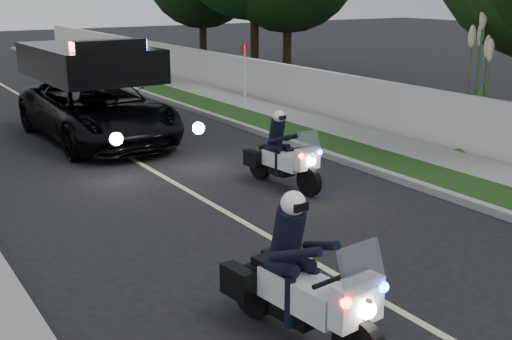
{
  "coord_description": "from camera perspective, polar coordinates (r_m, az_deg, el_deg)",
  "views": [
    {
      "loc": [
        -5.61,
        -5.79,
        4.03
      ],
      "look_at": [
        0.13,
        3.26,
        1.0
      ],
      "focal_mm": 45.51,
      "sensor_mm": 36.0,
      "label": 1
    }
  ],
  "objects": [
    {
      "name": "ground",
      "position": [
        9.01,
        10.67,
        -11.08
      ],
      "size": [
        120.0,
        120.0,
        0.0
      ],
      "primitive_type": "plane",
      "color": "black",
      "rests_on": "ground"
    },
    {
      "name": "police_moto_right",
      "position": [
        13.59,
        2.34,
        -1.47
      ],
      "size": [
        0.86,
        1.95,
        1.61
      ],
      "primitive_type": null,
      "rotation": [
        0.0,
        0.0,
        0.11
      ],
      "color": "silver",
      "rests_on": "ground"
    },
    {
      "name": "lane_marking",
      "position": [
        17.23,
        -12.45,
        1.91
      ],
      "size": [
        0.12,
        50.0,
        0.01
      ],
      "primitive_type": "cube",
      "color": "#BFB78C",
      "rests_on": "ground"
    },
    {
      "name": "pampas_far",
      "position": [
        17.31,
        18.77,
        1.48
      ],
      "size": [
        1.66,
        1.66,
        3.9
      ],
      "primitive_type": null,
      "rotation": [
        0.0,
        0.0,
        0.25
      ],
      "color": "beige",
      "rests_on": "ground"
    },
    {
      "name": "tree_right_c",
      "position": [
        28.14,
        2.71,
        7.55
      ],
      "size": [
        7.07,
        7.07,
        10.02
      ],
      "primitive_type": null,
      "rotation": [
        0.0,
        0.0,
        -0.2
      ],
      "color": "#153410",
      "rests_on": "ground"
    },
    {
      "name": "tree_right_d",
      "position": [
        28.56,
        -0.13,
        7.69
      ],
      "size": [
        8.02,
        8.02,
        12.18
      ],
      "primitive_type": null,
      "rotation": [
        0.0,
        0.0,
        -0.1
      ],
      "color": "#123511",
      "rests_on": "ground"
    },
    {
      "name": "sidewalk_right",
      "position": [
        20.05,
        4.12,
        4.39
      ],
      "size": [
        1.4,
        60.0,
        0.16
      ],
      "primitive_type": "cube",
      "color": "gray",
      "rests_on": "ground"
    },
    {
      "name": "property_wall",
      "position": [
        20.53,
        6.42,
        6.51
      ],
      "size": [
        0.22,
        60.0,
        1.5
      ],
      "primitive_type": "cube",
      "color": "beige",
      "rests_on": "ground"
    },
    {
      "name": "sign_post",
      "position": [
        22.67,
        -1.0,
        5.56
      ],
      "size": [
        0.45,
        0.45,
        2.23
      ],
      "primitive_type": null,
      "rotation": [
        0.0,
        0.0,
        0.34
      ],
      "color": "#B7130D",
      "rests_on": "ground"
    },
    {
      "name": "tree_right_e",
      "position": [
        33.66,
        -4.62,
        8.87
      ],
      "size": [
        6.25,
        6.25,
        9.35
      ],
      "primitive_type": null,
      "rotation": [
        0.0,
        0.0,
        0.12
      ],
      "color": "black",
      "rests_on": "ground"
    },
    {
      "name": "curb_right",
      "position": [
        18.95,
        -0.76,
        3.75
      ],
      "size": [
        0.2,
        60.0,
        0.15
      ],
      "primitive_type": "cube",
      "color": "gray",
      "rests_on": "ground"
    },
    {
      "name": "grass_verge",
      "position": [
        19.32,
        1.01,
        3.99
      ],
      "size": [
        1.2,
        60.0,
        0.16
      ],
      "primitive_type": "cube",
      "color": "#193814",
      "rests_on": "ground"
    },
    {
      "name": "police_suv",
      "position": [
        18.13,
        -13.6,
        2.5
      ],
      "size": [
        2.97,
        6.18,
        2.98
      ],
      "primitive_type": "imported",
      "rotation": [
        0.0,
        0.0,
        0.02
      ],
      "color": "black",
      "rests_on": "ground"
    }
  ]
}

